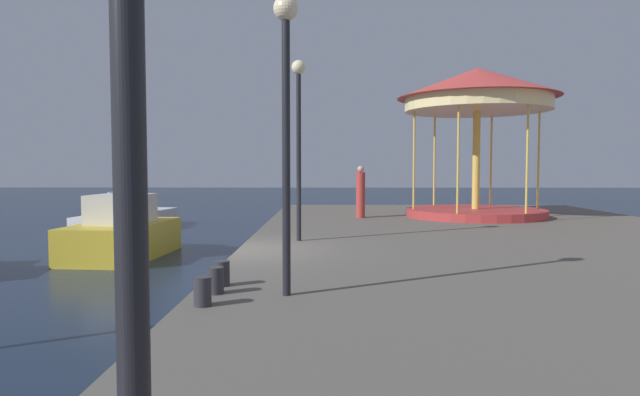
{
  "coord_description": "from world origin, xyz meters",
  "views": [
    {
      "loc": [
        2.04,
        -12.41,
        2.69
      ],
      "look_at": [
        1.84,
        5.41,
        1.68
      ],
      "focal_mm": 30.54,
      "sensor_mm": 36.0,
      "label": 1
    }
  ],
  "objects_px": {
    "sailboat_white": "(127,217)",
    "bollard_south": "(222,273)",
    "motorboat_yellow": "(122,234)",
    "person_near_carousel": "(361,193)",
    "bollard_center": "(203,291)",
    "lamp_post_mid_promenade": "(286,93)",
    "lamp_post_far_end": "(299,119)",
    "carousel": "(477,105)",
    "bollard_north": "(216,280)"
  },
  "relations": [
    {
      "from": "carousel",
      "to": "bollard_center",
      "type": "distance_m",
      "value": 15.92
    },
    {
      "from": "bollard_center",
      "to": "bollard_north",
      "type": "relative_size",
      "value": 1.0
    },
    {
      "from": "lamp_post_mid_promenade",
      "to": "bollard_north",
      "type": "bearing_deg",
      "value": 175.42
    },
    {
      "from": "sailboat_white",
      "to": "carousel",
      "type": "relative_size",
      "value": 1.01
    },
    {
      "from": "lamp_post_far_end",
      "to": "bollard_south",
      "type": "xyz_separation_m",
      "value": [
        -0.95,
        -5.36,
        -2.91
      ]
    },
    {
      "from": "lamp_post_mid_promenade",
      "to": "lamp_post_far_end",
      "type": "distance_m",
      "value": 5.99
    },
    {
      "from": "motorboat_yellow",
      "to": "bollard_north",
      "type": "height_order",
      "value": "motorboat_yellow"
    },
    {
      "from": "bollard_center",
      "to": "bollard_north",
      "type": "height_order",
      "value": "same"
    },
    {
      "from": "motorboat_yellow",
      "to": "sailboat_white",
      "type": "distance_m",
      "value": 7.51
    },
    {
      "from": "lamp_post_mid_promenade",
      "to": "bollard_north",
      "type": "relative_size",
      "value": 10.86
    },
    {
      "from": "bollard_south",
      "to": "bollard_center",
      "type": "xyz_separation_m",
      "value": [
        -0.03,
        -1.26,
        0.0
      ]
    },
    {
      "from": "sailboat_white",
      "to": "bollard_center",
      "type": "bearing_deg",
      "value": -66.51
    },
    {
      "from": "motorboat_yellow",
      "to": "bollard_south",
      "type": "distance_m",
      "value": 8.73
    },
    {
      "from": "carousel",
      "to": "lamp_post_far_end",
      "type": "relative_size",
      "value": 1.31
    },
    {
      "from": "person_near_carousel",
      "to": "lamp_post_mid_promenade",
      "type": "bearing_deg",
      "value": -98.55
    },
    {
      "from": "sailboat_white",
      "to": "bollard_center",
      "type": "height_order",
      "value": "sailboat_white"
    },
    {
      "from": "lamp_post_mid_promenade",
      "to": "bollard_south",
      "type": "xyz_separation_m",
      "value": [
        -1.07,
        0.62,
        -2.77
      ]
    },
    {
      "from": "carousel",
      "to": "lamp_post_mid_promenade",
      "type": "xyz_separation_m",
      "value": [
        -6.29,
        -12.87,
        -1.27
      ]
    },
    {
      "from": "lamp_post_far_end",
      "to": "person_near_carousel",
      "type": "bearing_deg",
      "value": 72.86
    },
    {
      "from": "person_near_carousel",
      "to": "motorboat_yellow",
      "type": "bearing_deg",
      "value": -149.75
    },
    {
      "from": "motorboat_yellow",
      "to": "lamp_post_far_end",
      "type": "distance_m",
      "value": 6.62
    },
    {
      "from": "sailboat_white",
      "to": "bollard_south",
      "type": "height_order",
      "value": "sailboat_white"
    },
    {
      "from": "lamp_post_far_end",
      "to": "bollard_center",
      "type": "height_order",
      "value": "lamp_post_far_end"
    },
    {
      "from": "carousel",
      "to": "lamp_post_mid_promenade",
      "type": "relative_size",
      "value": 1.39
    },
    {
      "from": "sailboat_white",
      "to": "lamp_post_far_end",
      "type": "relative_size",
      "value": 1.32
    },
    {
      "from": "bollard_south",
      "to": "carousel",
      "type": "bearing_deg",
      "value": 58.98
    },
    {
      "from": "carousel",
      "to": "lamp_post_far_end",
      "type": "bearing_deg",
      "value": -132.94
    },
    {
      "from": "person_near_carousel",
      "to": "bollard_center",
      "type": "bearing_deg",
      "value": -102.8
    },
    {
      "from": "carousel",
      "to": "bollard_south",
      "type": "relative_size",
      "value": 15.08
    },
    {
      "from": "bollard_center",
      "to": "lamp_post_mid_promenade",
      "type": "bearing_deg",
      "value": 30.06
    },
    {
      "from": "lamp_post_far_end",
      "to": "bollard_north",
      "type": "distance_m",
      "value": 6.65
    },
    {
      "from": "bollard_north",
      "to": "bollard_center",
      "type": "bearing_deg",
      "value": -92.53
    },
    {
      "from": "carousel",
      "to": "lamp_post_mid_promenade",
      "type": "distance_m",
      "value": 14.39
    },
    {
      "from": "lamp_post_mid_promenade",
      "to": "lamp_post_far_end",
      "type": "bearing_deg",
      "value": 91.15
    },
    {
      "from": "sailboat_white",
      "to": "motorboat_yellow",
      "type": "bearing_deg",
      "value": -70.68
    },
    {
      "from": "lamp_post_far_end",
      "to": "bollard_south",
      "type": "bearing_deg",
      "value": -100.08
    },
    {
      "from": "lamp_post_mid_promenade",
      "to": "bollard_center",
      "type": "xyz_separation_m",
      "value": [
        -1.1,
        -0.64,
        -2.77
      ]
    },
    {
      "from": "lamp_post_mid_promenade",
      "to": "bollard_north",
      "type": "distance_m",
      "value": 2.97
    },
    {
      "from": "lamp_post_far_end",
      "to": "bollard_north",
      "type": "bearing_deg",
      "value": -99.12
    },
    {
      "from": "sailboat_white",
      "to": "person_near_carousel",
      "type": "distance_m",
      "value": 10.31
    },
    {
      "from": "bollard_center",
      "to": "person_near_carousel",
      "type": "distance_m",
      "value": 13.42
    },
    {
      "from": "bollard_north",
      "to": "sailboat_white",
      "type": "bearing_deg",
      "value": 114.58
    },
    {
      "from": "bollard_center",
      "to": "person_near_carousel",
      "type": "relative_size",
      "value": 0.21
    },
    {
      "from": "sailboat_white",
      "to": "bollard_south",
      "type": "distance_m",
      "value": 16.16
    },
    {
      "from": "carousel",
      "to": "lamp_post_mid_promenade",
      "type": "height_order",
      "value": "carousel"
    },
    {
      "from": "motorboat_yellow",
      "to": "carousel",
      "type": "height_order",
      "value": "carousel"
    },
    {
      "from": "motorboat_yellow",
      "to": "sailboat_white",
      "type": "bearing_deg",
      "value": 109.32
    },
    {
      "from": "lamp_post_far_end",
      "to": "bollard_center",
      "type": "distance_m",
      "value": 7.3
    },
    {
      "from": "lamp_post_far_end",
      "to": "person_near_carousel",
      "type": "xyz_separation_m",
      "value": [
        1.99,
        6.45,
        -2.2
      ]
    },
    {
      "from": "motorboat_yellow",
      "to": "lamp_post_mid_promenade",
      "type": "relative_size",
      "value": 0.96
    }
  ]
}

